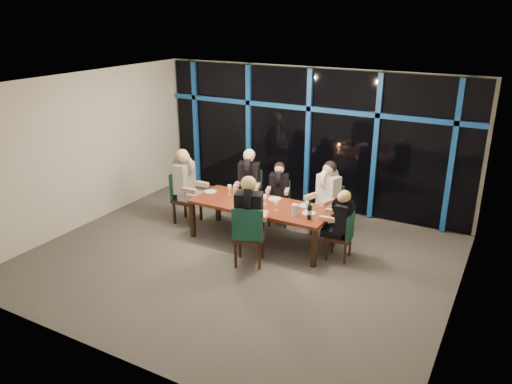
{
  "coord_description": "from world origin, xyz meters",
  "views": [
    {
      "loc": [
        4.01,
        -6.66,
        4.11
      ],
      "look_at": [
        0.0,
        0.6,
        1.05
      ],
      "focal_mm": 35.0,
      "sensor_mm": 36.0,
      "label": 1
    }
  ],
  "objects_px": {
    "dining_table": "(261,208)",
    "chair_near_mid": "(248,233)",
    "diner_far_left": "(249,175)",
    "diner_far_right": "(327,188)",
    "chair_end_left": "(183,195)",
    "water_pitcher": "(295,210)",
    "diner_near_mid": "(249,207)",
    "chair_far_mid": "(279,200)",
    "diner_far_mid": "(279,185)",
    "chair_far_right": "(329,207)",
    "diner_end_right": "(341,214)",
    "diner_end_left": "(186,176)",
    "chair_far_left": "(250,192)",
    "wine_bottle": "(309,212)",
    "chair_end_right": "(344,234)"
  },
  "relations": [
    {
      "from": "diner_end_right",
      "to": "water_pitcher",
      "type": "xyz_separation_m",
      "value": [
        -0.74,
        -0.25,
        0.02
      ]
    },
    {
      "from": "dining_table",
      "to": "chair_near_mid",
      "type": "bearing_deg",
      "value": -74.34
    },
    {
      "from": "chair_end_left",
      "to": "water_pitcher",
      "type": "bearing_deg",
      "value": -97.83
    },
    {
      "from": "diner_end_left",
      "to": "diner_near_mid",
      "type": "relative_size",
      "value": 0.96
    },
    {
      "from": "diner_far_right",
      "to": "diner_end_right",
      "type": "distance_m",
      "value": 0.97
    },
    {
      "from": "chair_near_mid",
      "to": "diner_near_mid",
      "type": "xyz_separation_m",
      "value": [
        -0.03,
        0.09,
        0.43
      ]
    },
    {
      "from": "diner_end_left",
      "to": "diner_end_right",
      "type": "bearing_deg",
      "value": -92.37
    },
    {
      "from": "chair_near_mid",
      "to": "diner_end_left",
      "type": "bearing_deg",
      "value": -46.84
    },
    {
      "from": "diner_end_left",
      "to": "wine_bottle",
      "type": "height_order",
      "value": "diner_end_left"
    },
    {
      "from": "chair_far_right",
      "to": "chair_end_left",
      "type": "xyz_separation_m",
      "value": [
        -2.81,
        -0.85,
        0.02
      ]
    },
    {
      "from": "diner_far_mid",
      "to": "diner_far_right",
      "type": "distance_m",
      "value": 1.03
    },
    {
      "from": "diner_far_left",
      "to": "diner_near_mid",
      "type": "height_order",
      "value": "diner_near_mid"
    },
    {
      "from": "diner_far_left",
      "to": "water_pitcher",
      "type": "distance_m",
      "value": 1.81
    },
    {
      "from": "diner_far_left",
      "to": "diner_far_right",
      "type": "relative_size",
      "value": 1.0
    },
    {
      "from": "water_pitcher",
      "to": "diner_end_right",
      "type": "bearing_deg",
      "value": 8.51
    },
    {
      "from": "chair_far_right",
      "to": "diner_near_mid",
      "type": "bearing_deg",
      "value": -92.7
    },
    {
      "from": "diner_far_left",
      "to": "diner_near_mid",
      "type": "relative_size",
      "value": 0.93
    },
    {
      "from": "dining_table",
      "to": "chair_near_mid",
      "type": "height_order",
      "value": "chair_near_mid"
    },
    {
      "from": "chair_end_left",
      "to": "diner_far_right",
      "type": "height_order",
      "value": "diner_far_right"
    },
    {
      "from": "chair_far_right",
      "to": "diner_end_right",
      "type": "height_order",
      "value": "diner_end_right"
    },
    {
      "from": "diner_far_mid",
      "to": "diner_far_right",
      "type": "relative_size",
      "value": 0.87
    },
    {
      "from": "water_pitcher",
      "to": "chair_far_right",
      "type": "bearing_deg",
      "value": 69.18
    },
    {
      "from": "dining_table",
      "to": "chair_far_mid",
      "type": "height_order",
      "value": "chair_far_mid"
    },
    {
      "from": "chair_near_mid",
      "to": "diner_end_right",
      "type": "bearing_deg",
      "value": -161.91
    },
    {
      "from": "chair_far_mid",
      "to": "diner_near_mid",
      "type": "distance_m",
      "value": 1.9
    },
    {
      "from": "diner_far_right",
      "to": "chair_far_mid",
      "type": "bearing_deg",
      "value": -165.56
    },
    {
      "from": "diner_far_right",
      "to": "diner_end_left",
      "type": "bearing_deg",
      "value": -143.79
    },
    {
      "from": "chair_far_mid",
      "to": "diner_near_mid",
      "type": "bearing_deg",
      "value": -97.97
    },
    {
      "from": "chair_far_mid",
      "to": "chair_end_left",
      "type": "height_order",
      "value": "chair_end_left"
    },
    {
      "from": "dining_table",
      "to": "diner_end_left",
      "type": "xyz_separation_m",
      "value": [
        -1.74,
        0.07,
        0.31
      ]
    },
    {
      "from": "wine_bottle",
      "to": "diner_end_right",
      "type": "bearing_deg",
      "value": 30.24
    },
    {
      "from": "dining_table",
      "to": "wine_bottle",
      "type": "xyz_separation_m",
      "value": [
        1.04,
        -0.22,
        0.2
      ]
    },
    {
      "from": "diner_far_mid",
      "to": "wine_bottle",
      "type": "relative_size",
      "value": 2.42
    },
    {
      "from": "diner_far_mid",
      "to": "diner_end_right",
      "type": "height_order",
      "value": "diner_far_mid"
    },
    {
      "from": "chair_end_left",
      "to": "diner_far_mid",
      "type": "xyz_separation_m",
      "value": [
        1.76,
        0.81,
        0.26
      ]
    },
    {
      "from": "diner_end_right",
      "to": "wine_bottle",
      "type": "distance_m",
      "value": 0.54
    },
    {
      "from": "chair_far_left",
      "to": "diner_far_right",
      "type": "relative_size",
      "value": 1.03
    },
    {
      "from": "chair_far_mid",
      "to": "diner_far_mid",
      "type": "xyz_separation_m",
      "value": [
        0.02,
        -0.07,
        0.35
      ]
    },
    {
      "from": "diner_end_right",
      "to": "wine_bottle",
      "type": "bearing_deg",
      "value": -63.85
    },
    {
      "from": "dining_table",
      "to": "chair_near_mid",
      "type": "xyz_separation_m",
      "value": [
        0.26,
        -0.93,
        -0.08
      ]
    },
    {
      "from": "chair_far_mid",
      "to": "diner_far_mid",
      "type": "distance_m",
      "value": 0.36
    },
    {
      "from": "chair_far_mid",
      "to": "diner_end_right",
      "type": "height_order",
      "value": "diner_end_right"
    },
    {
      "from": "diner_far_right",
      "to": "water_pitcher",
      "type": "relative_size",
      "value": 4.76
    },
    {
      "from": "diner_near_mid",
      "to": "wine_bottle",
      "type": "height_order",
      "value": "diner_near_mid"
    },
    {
      "from": "diner_far_left",
      "to": "diner_near_mid",
      "type": "xyz_separation_m",
      "value": [
        0.96,
        -1.66,
        0.07
      ]
    },
    {
      "from": "chair_end_left",
      "to": "chair_end_right",
      "type": "height_order",
      "value": "chair_end_left"
    },
    {
      "from": "diner_far_mid",
      "to": "chair_far_left",
      "type": "bearing_deg",
      "value": 159.56
    },
    {
      "from": "chair_far_left",
      "to": "water_pitcher",
      "type": "height_order",
      "value": "chair_far_left"
    },
    {
      "from": "chair_end_left",
      "to": "diner_far_right",
      "type": "relative_size",
      "value": 1.06
    },
    {
      "from": "chair_far_right",
      "to": "diner_far_right",
      "type": "relative_size",
      "value": 1.03
    }
  ]
}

